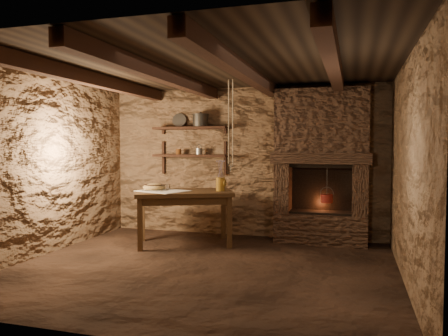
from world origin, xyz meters
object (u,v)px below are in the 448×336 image
(stoneware_jug, at_px, (221,178))
(wooden_bowl, at_px, (154,187))
(work_table, at_px, (184,216))
(iron_stockpot, at_px, (201,121))
(red_pot, at_px, (327,198))

(stoneware_jug, bearing_deg, wooden_bowl, -169.30)
(work_table, height_order, stoneware_jug, stoneware_jug)
(stoneware_jug, xyz_separation_m, iron_stockpot, (-0.52, 0.60, 0.87))
(work_table, relative_size, stoneware_jug, 3.47)
(work_table, relative_size, iron_stockpot, 6.29)
(wooden_bowl, xyz_separation_m, iron_stockpot, (0.49, 0.72, 1.03))
(stoneware_jug, relative_size, iron_stockpot, 1.81)
(wooden_bowl, relative_size, red_pot, 0.63)
(iron_stockpot, xyz_separation_m, red_pot, (2.02, -0.12, -1.17))
(wooden_bowl, bearing_deg, stoneware_jug, 6.71)
(red_pot, bearing_deg, stoneware_jug, -162.42)
(work_table, distance_m, red_pot, 2.13)
(stoneware_jug, xyz_separation_m, wooden_bowl, (-1.02, -0.12, -0.16))
(work_table, height_order, red_pot, red_pot)
(iron_stockpot, distance_m, red_pot, 2.34)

